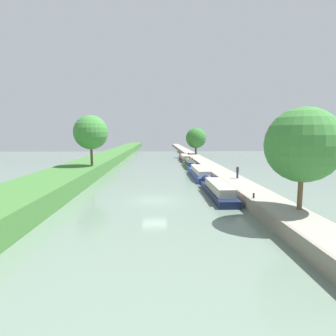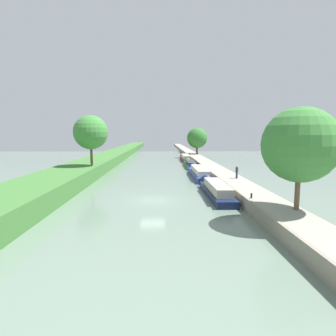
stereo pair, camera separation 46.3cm
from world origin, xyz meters
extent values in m
plane|color=slate|center=(0.00, 0.00, 0.00)|extent=(160.00, 160.00, 0.00)
cube|color=#3D7033|center=(-11.90, 0.00, 0.98)|extent=(6.59, 260.00, 1.96)
cube|color=gray|center=(10.19, 0.00, 0.56)|extent=(3.15, 260.00, 1.12)
cube|color=gray|center=(8.48, 0.00, 0.59)|extent=(0.25, 260.00, 1.17)
cube|color=#141E42|center=(6.96, 1.66, 0.35)|extent=(2.06, 11.00, 0.70)
cube|color=#B2A893|center=(6.96, 1.11, 1.14)|extent=(1.69, 7.70, 0.87)
cone|color=#141E42|center=(6.96, 7.78, 0.35)|extent=(1.95, 1.23, 1.95)
cube|color=#283D93|center=(6.94, 15.08, 0.39)|extent=(2.13, 12.72, 0.79)
cube|color=beige|center=(6.94, 14.44, 1.19)|extent=(1.75, 8.90, 0.80)
cone|color=#283D93|center=(6.94, 22.08, 0.39)|extent=(2.03, 1.28, 2.03)
cube|color=#1E6033|center=(6.98, 28.38, 0.36)|extent=(1.97, 10.78, 0.73)
cube|color=#333338|center=(6.98, 27.84, 1.01)|extent=(1.62, 7.55, 0.58)
cone|color=#1E6033|center=(6.98, 34.36, 0.36)|extent=(1.87, 1.18, 1.87)
cube|color=maroon|center=(7.16, 41.74, 0.35)|extent=(2.00, 12.23, 0.69)
cube|color=beige|center=(7.16, 41.13, 1.13)|extent=(1.64, 8.56, 0.88)
cone|color=maroon|center=(7.16, 48.45, 0.35)|extent=(1.90, 1.20, 1.90)
cylinder|color=brown|center=(11.10, -7.83, 2.81)|extent=(0.37, 0.37, 3.36)
sphere|color=#3D7F38|center=(11.10, -7.83, 6.02)|extent=(5.56, 5.56, 5.56)
cylinder|color=brown|center=(11.19, 50.41, 2.59)|extent=(0.52, 0.52, 2.94)
sphere|color=#33702D|center=(11.19, 50.41, 5.65)|extent=(5.77, 5.77, 5.77)
cylinder|color=brown|center=(-9.66, 14.05, 3.80)|extent=(0.37, 0.37, 3.68)
sphere|color=#3D7F38|center=(-9.66, 14.05, 7.05)|extent=(5.12, 5.12, 5.12)
cylinder|color=#282D42|center=(10.61, 6.85, 1.53)|extent=(0.26, 0.26, 0.82)
cylinder|color=#333338|center=(10.61, 6.85, 2.25)|extent=(0.34, 0.34, 0.62)
sphere|color=tan|center=(10.61, 6.85, 2.67)|extent=(0.22, 0.22, 0.22)
cylinder|color=black|center=(8.91, -4.08, 1.35)|extent=(0.16, 0.16, 0.45)
cylinder|color=black|center=(8.91, 48.57, 1.35)|extent=(0.16, 0.16, 0.45)
camera|label=1|loc=(0.41, -27.71, 6.81)|focal=29.32mm
camera|label=2|loc=(0.87, -27.73, 6.81)|focal=29.32mm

